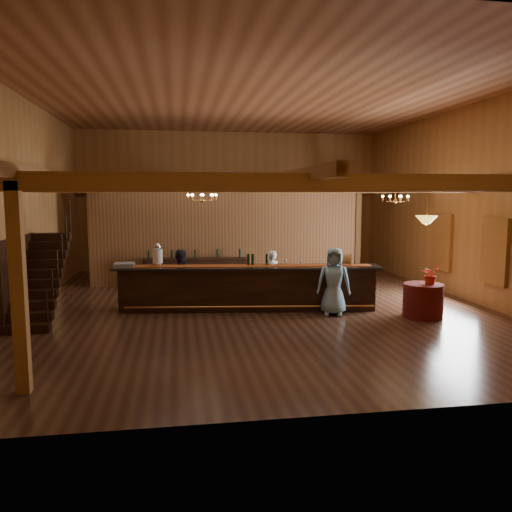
{
  "coord_description": "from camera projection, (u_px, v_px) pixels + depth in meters",
  "views": [
    {
      "loc": [
        -2.14,
        -13.27,
        3.0
      ],
      "look_at": [
        0.04,
        0.57,
        1.28
      ],
      "focal_mm": 35.0,
      "sensor_mm": 36.0,
      "label": 1
    }
  ],
  "objects": [
    {
      "name": "backbar_shelf",
      "position": [
        195.0,
        272.0,
        16.36
      ],
      "size": [
        3.38,
        0.81,
        0.94
      ],
      "primitive_type": "cube",
      "rotation": [
        0.0,
        0.0,
        -0.09
      ],
      "color": "black",
      "rests_on": "floor"
    },
    {
      "name": "bar_bottle_0",
      "position": [
        248.0,
        260.0,
        13.12
      ],
      "size": [
        0.07,
        0.07,
        0.3
      ],
      "primitive_type": "cylinder",
      "color": "black",
      "rests_on": "tasting_bar"
    },
    {
      "name": "beam_grid",
      "position": [
        255.0,
        186.0,
        13.81
      ],
      "size": [
        11.9,
        13.9,
        0.39
      ],
      "color": "#9A6934",
      "rests_on": "wall_left"
    },
    {
      "name": "tasting_bar",
      "position": [
        248.0,
        287.0,
        13.07
      ],
      "size": [
        6.98,
        1.72,
        1.17
      ],
      "rotation": [
        0.0,
        0.0,
        -0.12
      ],
      "color": "black",
      "rests_on": "floor"
    },
    {
      "name": "staff_second",
      "position": [
        180.0,
        278.0,
        13.45
      ],
      "size": [
        0.79,
        0.64,
        1.55
      ],
      "primitive_type": "imported",
      "rotation": [
        0.0,
        0.0,
        3.07
      ],
      "color": "black",
      "rests_on": "floor"
    },
    {
      "name": "pendant_lamp",
      "position": [
        426.0,
        220.0,
        12.01
      ],
      "size": [
        0.52,
        0.52,
        0.9
      ],
      "color": "#B97435",
      "rests_on": "beam_grid"
    },
    {
      "name": "support_posts",
      "position": [
        261.0,
        249.0,
        13.02
      ],
      "size": [
        9.2,
        10.2,
        3.2
      ],
      "color": "#9A6934",
      "rests_on": "floor"
    },
    {
      "name": "raffle_drum",
      "position": [
        345.0,
        259.0,
        13.01
      ],
      "size": [
        0.34,
        0.24,
        0.3
      ],
      "color": "brown",
      "rests_on": "tasting_bar"
    },
    {
      "name": "floor_plant",
      "position": [
        285.0,
        264.0,
        17.59
      ],
      "size": [
        0.73,
        0.64,
        1.15
      ],
      "primitive_type": "imported",
      "rotation": [
        0.0,
        0.0,
        -0.23
      ],
      "color": "#254921",
      "rests_on": "floor"
    },
    {
      "name": "chandelier_right",
      "position": [
        395.0,
        198.0,
        14.35
      ],
      "size": [
        0.8,
        0.8,
        0.45
      ],
      "color": "#B97435",
      "rests_on": "beam_grid"
    },
    {
      "name": "wall_left",
      "position": [
        21.0,
        205.0,
        12.44
      ],
      "size": [
        0.1,
        14.0,
        5.5
      ],
      "primitive_type": "cube",
      "color": "#A7723A",
      "rests_on": "floor"
    },
    {
      "name": "window_right_front",
      "position": [
        495.0,
        251.0,
        12.87
      ],
      "size": [
        0.12,
        1.05,
        1.75
      ],
      "primitive_type": "cube",
      "color": "white",
      "rests_on": "wall_right"
    },
    {
      "name": "chandelier_left",
      "position": [
        202.0,
        197.0,
        13.64
      ],
      "size": [
        0.8,
        0.8,
        0.41
      ],
      "color": "#B97435",
      "rests_on": "beam_grid"
    },
    {
      "name": "table_flowers",
      "position": [
        430.0,
        274.0,
        12.12
      ],
      "size": [
        0.56,
        0.53,
        0.49
      ],
      "primitive_type": "imported",
      "rotation": [
        0.0,
        0.0,
        0.43
      ],
      "color": "red",
      "rests_on": "round_table"
    },
    {
      "name": "round_table",
      "position": [
        423.0,
        301.0,
        12.25
      ],
      "size": [
        0.96,
        0.96,
        0.83
      ],
      "primitive_type": "cylinder",
      "color": "#611206",
      "rests_on": "floor"
    },
    {
      "name": "glass_rack_tray",
      "position": [
        124.0,
        265.0,
        12.84
      ],
      "size": [
        0.5,
        0.5,
        0.1
      ],
      "primitive_type": "cube",
      "color": "gray",
      "rests_on": "tasting_bar"
    },
    {
      "name": "wall_back",
      "position": [
        230.0,
        201.0,
        20.23
      ],
      "size": [
        12.0,
        0.1,
        5.5
      ],
      "primitive_type": "cube",
      "color": "#A7723A",
      "rests_on": "floor"
    },
    {
      "name": "bar_bottle_1",
      "position": [
        253.0,
        260.0,
        13.12
      ],
      "size": [
        0.07,
        0.07,
        0.3
      ],
      "primitive_type": "cylinder",
      "color": "black",
      "rests_on": "tasting_bar"
    },
    {
      "name": "ceiling",
      "position": [
        258.0,
        99.0,
        13.03
      ],
      "size": [
        14.0,
        14.0,
        0.0
      ],
      "primitive_type": "plane",
      "rotation": [
        3.14,
        0.0,
        0.0
      ],
      "color": "#A96C43",
      "rests_on": "wall_back"
    },
    {
      "name": "table_vase",
      "position": [
        429.0,
        278.0,
        12.13
      ],
      "size": [
        0.2,
        0.2,
        0.32
      ],
      "primitive_type": "imported",
      "rotation": [
        0.0,
        0.0,
        -0.34
      ],
      "color": "#B97435",
      "rests_on": "round_table"
    },
    {
      "name": "bartender",
      "position": [
        271.0,
        276.0,
        13.97
      ],
      "size": [
        0.61,
        0.5,
        1.46
      ],
      "primitive_type": "imported",
      "rotation": [
        0.0,
        0.0,
        3.45
      ],
      "color": "white",
      "rests_on": "floor"
    },
    {
      "name": "staircase",
      "position": [
        40.0,
        278.0,
        12.02
      ],
      "size": [
        1.0,
        2.8,
        2.0
      ],
      "color": "black",
      "rests_on": "floor"
    },
    {
      "name": "bar_bottle_2",
      "position": [
        267.0,
        260.0,
        13.13
      ],
      "size": [
        0.07,
        0.07,
        0.3
      ],
      "primitive_type": "cylinder",
      "color": "black",
      "rests_on": "tasting_bar"
    },
    {
      "name": "window_right_back",
      "position": [
        442.0,
        242.0,
        15.42
      ],
      "size": [
        0.12,
        1.05,
        1.75
      ],
      "primitive_type": "cube",
      "color": "white",
      "rests_on": "wall_right"
    },
    {
      "name": "floor",
      "position": [
        258.0,
        305.0,
        13.71
      ],
      "size": [
        14.0,
        14.0,
        0.0
      ],
      "primitive_type": "plane",
      "color": "#482E1F",
      "rests_on": "ground"
    },
    {
      "name": "partition_wall",
      "position": [
        227.0,
        238.0,
        16.87
      ],
      "size": [
        9.0,
        0.18,
        3.1
      ],
      "primitive_type": "cube",
      "color": "brown",
      "rests_on": "floor"
    },
    {
      "name": "guest",
      "position": [
        334.0,
        281.0,
        12.46
      ],
      "size": [
        0.95,
        0.75,
        1.7
      ],
      "primitive_type": "imported",
      "rotation": [
        0.0,
        0.0,
        -0.28
      ],
      "color": "#80B3D1",
      "rests_on": "floor"
    },
    {
      "name": "backroom_boxes",
      "position": [
        227.0,
        260.0,
        18.99
      ],
      "size": [
        4.1,
        0.6,
        1.1
      ],
      "color": "black",
      "rests_on": "floor"
    },
    {
      "name": "beverage_dispenser",
      "position": [
        158.0,
        255.0,
        12.95
      ],
      "size": [
        0.26,
        0.26,
        0.6
      ],
      "color": "silver",
      "rests_on": "tasting_bar"
    },
    {
      "name": "wall_right",
      "position": [
        464.0,
        204.0,
        14.3
      ],
      "size": [
        0.1,
        14.0,
        5.5
      ],
      "primitive_type": "cube",
      "color": "#A7723A",
      "rests_on": "floor"
    },
    {
      "name": "wall_front",
      "position": [
        343.0,
        214.0,
        6.51
      ],
      "size": [
        12.0,
        0.1,
        5.5
      ],
      "primitive_type": "cube",
      "color": "#A7723A",
      "rests_on": "floor"
    }
  ]
}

